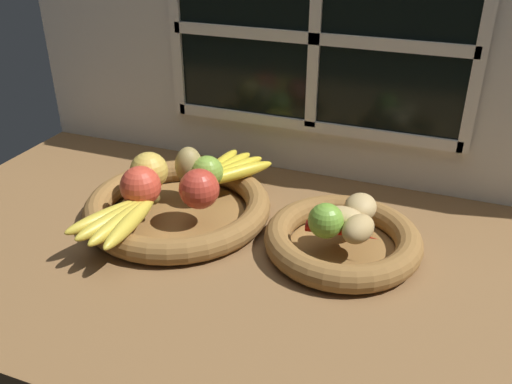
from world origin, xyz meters
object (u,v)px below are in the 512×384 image
object	(u,v)px
pear_brown	(189,165)
lime_near	(326,221)
apple_green_back	(207,172)
fruit_bowl_left	(178,207)
potato_large	(344,218)
banana_bunch_back	(228,169)
fruit_bowl_right	(342,240)
potato_back	(360,207)
chili_pepper	(342,232)
apple_red_front	(141,186)
apple_golden_left	(149,171)
banana_bunch_front	(121,218)
potato_small	(358,229)
apple_red_right	(199,189)

from	to	relation	value
pear_brown	lime_near	bearing A→B (deg)	-17.10
apple_green_back	lime_near	size ratio (longest dim) A/B	1.07
fruit_bowl_left	potato_large	xyz separation A→B (cm)	(33.20, 0.00, 4.59)
pear_brown	banana_bunch_back	world-z (taller)	pear_brown
fruit_bowl_right	potato_back	bearing A→B (deg)	65.56
fruit_bowl_right	chili_pepper	distance (cm)	4.80
apple_red_front	chili_pepper	bearing A→B (deg)	3.51
fruit_bowl_right	potato_large	xyz separation A→B (cm)	(0.00, 0.00, 4.57)
apple_green_back	potato_large	size ratio (longest dim) A/B	0.87
pear_brown	banana_bunch_back	xyz separation A→B (cm)	(6.02, 5.82, -2.49)
apple_green_back	apple_golden_left	distance (cm)	11.47
apple_green_back	apple_red_front	world-z (taller)	apple_red_front
apple_golden_left	apple_red_front	world-z (taller)	apple_red_front
apple_red_front	banana_bunch_front	world-z (taller)	apple_red_front
apple_green_back	apple_red_front	xyz separation A→B (cm)	(-8.42, -11.10, 0.58)
apple_green_back	apple_red_front	bearing A→B (deg)	-127.17
fruit_bowl_left	potato_back	bearing A→B (deg)	6.79
apple_golden_left	lime_near	distance (cm)	37.54
apple_red_front	apple_golden_left	bearing A→B (deg)	107.60
fruit_bowl_left	potato_back	xyz separation A→B (cm)	(35.10, 4.18, 4.96)
banana_bunch_back	lime_near	bearing A→B (deg)	-31.58
fruit_bowl_right	apple_red_front	world-z (taller)	apple_red_front
potato_back	apple_green_back	bearing A→B (deg)	177.27
banana_bunch_front	lime_near	bearing A→B (deg)	15.46
pear_brown	potato_large	bearing A→B (deg)	-9.92
potato_small	chili_pepper	bearing A→B (deg)	-178.58
fruit_bowl_left	apple_red_right	size ratio (longest dim) A/B	4.82
fruit_bowl_right	apple_green_back	distance (cm)	30.36
apple_red_front	apple_green_back	bearing A→B (deg)	52.83
apple_golden_left	lime_near	bearing A→B (deg)	-7.09
fruit_bowl_left	apple_red_front	distance (cm)	9.54
apple_golden_left	banana_bunch_front	world-z (taller)	apple_golden_left
fruit_bowl_right	banana_bunch_back	bearing A→B (deg)	156.96
pear_brown	banana_bunch_front	distance (cm)	19.60
apple_red_right	lime_near	size ratio (longest dim) A/B	1.24
banana_bunch_front	potato_large	distance (cm)	39.38
fruit_bowl_left	apple_golden_left	size ratio (longest dim) A/B	4.85
apple_golden_left	apple_green_back	bearing A→B (deg)	24.29
apple_red_right	apple_golden_left	bearing A→B (deg)	165.43
fruit_bowl_right	apple_red_front	distance (cm)	38.60
chili_pepper	apple_golden_left	bearing A→B (deg)	173.83
fruit_bowl_left	potato_large	bearing A→B (deg)	0.00
apple_green_back	banana_bunch_back	size ratio (longest dim) A/B	0.36
banana_bunch_front	potato_large	xyz separation A→B (cm)	(37.08, 13.26, 0.54)
banana_bunch_front	potato_small	xyz separation A→B (cm)	(40.11, 10.22, 0.84)
apple_golden_left	chili_pepper	size ratio (longest dim) A/B	0.60
apple_green_back	chili_pepper	distance (cm)	30.99
fruit_bowl_right	apple_red_right	xyz separation A→B (cm)	(-27.00, -2.35, 6.38)
fruit_bowl_right	apple_green_back	world-z (taller)	apple_green_back
apple_green_back	banana_bunch_front	world-z (taller)	apple_green_back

